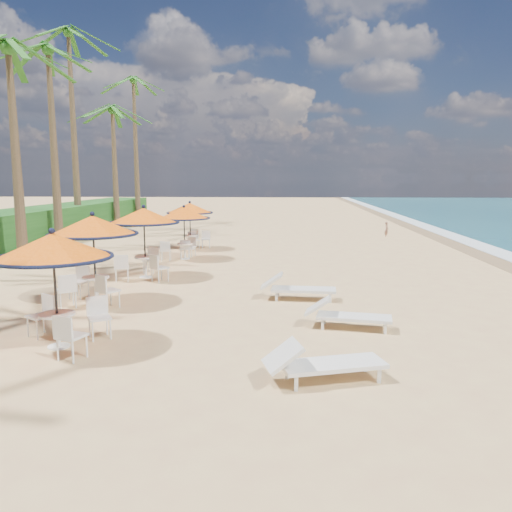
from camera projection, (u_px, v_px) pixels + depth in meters
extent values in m
plane|color=tan|center=(298.00, 350.00, 9.83)|extent=(160.00, 160.00, 0.00)
cylinder|color=black|center=(55.00, 291.00, 9.83)|extent=(0.05, 0.05, 2.31)
cone|color=orange|center=(53.00, 246.00, 9.69)|extent=(2.31, 2.31, 0.50)
torus|color=black|center=(53.00, 257.00, 9.73)|extent=(2.31, 2.31, 0.07)
sphere|color=black|center=(52.00, 231.00, 9.65)|extent=(0.12, 0.12, 0.12)
cylinder|color=white|center=(57.00, 314.00, 9.91)|extent=(0.70, 0.70, 0.04)
cylinder|color=white|center=(58.00, 330.00, 9.96)|extent=(0.08, 0.08, 0.70)
cylinder|color=black|center=(95.00, 260.00, 13.41)|extent=(0.05, 0.05, 2.38)
cone|color=orange|center=(93.00, 225.00, 13.27)|extent=(2.38, 2.38, 0.52)
torus|color=black|center=(93.00, 234.00, 13.30)|extent=(2.38, 2.38, 0.07)
sphere|color=black|center=(92.00, 214.00, 13.22)|extent=(0.12, 0.12, 0.12)
cylinder|color=white|center=(95.00, 277.00, 13.48)|extent=(0.72, 0.72, 0.04)
cylinder|color=white|center=(96.00, 290.00, 13.54)|extent=(0.08, 0.08, 0.72)
cylinder|color=black|center=(145.00, 243.00, 16.85)|extent=(0.05, 0.05, 2.38)
cone|color=orange|center=(144.00, 215.00, 16.71)|extent=(2.38, 2.38, 0.52)
torus|color=black|center=(144.00, 223.00, 16.74)|extent=(2.38, 2.38, 0.07)
sphere|color=black|center=(143.00, 207.00, 16.66)|extent=(0.12, 0.12, 0.12)
cylinder|color=white|center=(145.00, 257.00, 16.92)|extent=(0.72, 0.72, 0.04)
cylinder|color=white|center=(146.00, 267.00, 16.98)|extent=(0.08, 0.08, 0.72)
cylinder|color=black|center=(184.00, 233.00, 20.75)|extent=(0.05, 0.05, 2.17)
cone|color=orange|center=(184.00, 213.00, 20.62)|extent=(2.17, 2.17, 0.47)
torus|color=black|center=(184.00, 218.00, 20.65)|extent=(2.17, 2.17, 0.07)
sphere|color=black|center=(184.00, 206.00, 20.58)|extent=(0.11, 0.11, 0.11)
cylinder|color=white|center=(185.00, 244.00, 20.82)|extent=(0.66, 0.66, 0.04)
cylinder|color=white|center=(185.00, 251.00, 20.87)|extent=(0.08, 0.08, 0.66)
cylinder|color=black|center=(190.00, 226.00, 23.73)|extent=(0.05, 0.05, 2.20)
cone|color=orange|center=(190.00, 208.00, 23.60)|extent=(2.20, 2.20, 0.48)
torus|color=black|center=(190.00, 213.00, 23.63)|extent=(2.20, 2.20, 0.07)
sphere|color=black|center=(190.00, 202.00, 23.55)|extent=(0.11, 0.11, 0.11)
cylinder|color=white|center=(190.00, 236.00, 23.80)|extent=(0.67, 0.67, 0.04)
cylinder|color=white|center=(191.00, 242.00, 23.85)|extent=(0.08, 0.08, 0.67)
cube|color=white|center=(333.00, 364.00, 8.30)|extent=(1.85, 1.11, 0.07)
cube|color=white|center=(283.00, 355.00, 8.08)|extent=(0.74, 0.78, 0.43)
cube|color=white|center=(333.00, 374.00, 8.33)|extent=(0.06, 0.06, 0.25)
cube|color=white|center=(354.00, 317.00, 11.19)|extent=(1.72, 0.85, 0.07)
cube|color=white|center=(317.00, 306.00, 11.34)|extent=(0.64, 0.68, 0.41)
cube|color=white|center=(354.00, 324.00, 11.21)|extent=(0.06, 0.06, 0.23)
cube|color=white|center=(304.00, 290.00, 13.86)|extent=(1.81, 0.74, 0.07)
cube|color=white|center=(272.00, 281.00, 13.93)|extent=(0.63, 0.68, 0.44)
cube|color=white|center=(303.00, 295.00, 13.89)|extent=(0.06, 0.06, 0.25)
cone|color=brown|center=(16.00, 160.00, 18.84)|extent=(0.44, 0.44, 8.07)
sphere|color=#215418|center=(8.00, 48.00, 18.21)|extent=(0.56, 0.56, 0.56)
cone|color=brown|center=(54.00, 152.00, 23.51)|extent=(0.44, 0.44, 9.18)
sphere|color=#215418|center=(48.00, 50.00, 22.80)|extent=(0.56, 0.56, 0.56)
cone|color=brown|center=(74.00, 137.00, 28.65)|extent=(0.44, 0.44, 11.39)
sphere|color=#215418|center=(68.00, 33.00, 27.77)|extent=(0.56, 0.56, 0.56)
cone|color=brown|center=(115.00, 171.00, 32.53)|extent=(0.44, 0.44, 7.68)
sphere|color=#215418|center=(112.00, 110.00, 31.93)|extent=(0.56, 0.56, 0.56)
cone|color=brown|center=(136.00, 153.00, 36.83)|extent=(0.44, 0.44, 10.39)
sphere|color=#215418|center=(133.00, 80.00, 36.03)|extent=(0.56, 0.56, 0.56)
imported|color=#895B46|center=(387.00, 229.00, 28.73)|extent=(0.28, 0.37, 0.93)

